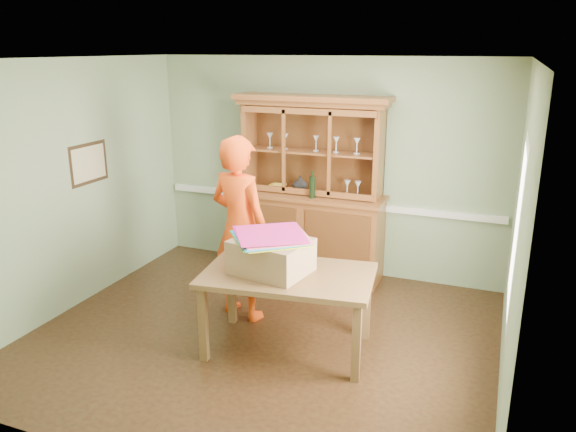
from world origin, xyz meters
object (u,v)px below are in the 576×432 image
at_px(china_hutch, 309,214).
at_px(dining_table, 288,282).
at_px(person, 240,228).
at_px(cardboard_box, 271,256).

height_order(china_hutch, dining_table, china_hutch).
bearing_deg(china_hutch, person, -101.88).
bearing_deg(person, cardboard_box, 152.56).
bearing_deg(cardboard_box, dining_table, 8.79).
height_order(dining_table, person, person).
xyz_separation_m(dining_table, person, (-0.74, 0.50, 0.29)).
relative_size(china_hutch, person, 1.15).
bearing_deg(cardboard_box, china_hutch, 98.70).
bearing_deg(dining_table, cardboard_box, -178.57).
relative_size(china_hutch, dining_table, 1.34).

